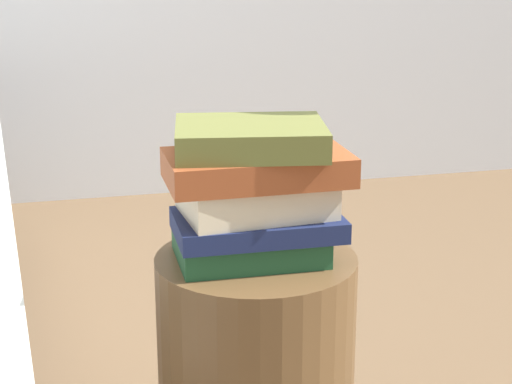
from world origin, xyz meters
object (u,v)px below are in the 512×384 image
object	(u,v)px
book_forest	(250,246)
book_navy	(260,225)
book_cream	(258,196)
book_rust	(258,167)
book_olive	(250,138)

from	to	relation	value
book_forest	book_navy	distance (m)	0.04
book_cream	book_navy	bearing A→B (deg)	-93.13
book_rust	book_cream	bearing A→B (deg)	81.02
book_navy	book_olive	xyz separation A→B (m)	(-0.01, 0.01, 0.14)
book_rust	book_olive	xyz separation A→B (m)	(-0.01, 0.01, 0.04)
book_cream	book_rust	xyz separation A→B (m)	(-0.00, -0.01, 0.05)
book_rust	book_olive	bearing A→B (deg)	137.03
book_cream	book_olive	bearing A→B (deg)	178.54
book_cream	book_rust	distance (m)	0.05
book_forest	book_rust	world-z (taller)	book_rust
book_cream	book_rust	world-z (taller)	book_rust
book_cream	book_olive	distance (m)	0.10
book_navy	book_olive	world-z (taller)	book_olive
book_navy	book_rust	distance (m)	0.09
book_forest	book_navy	xyz separation A→B (m)	(0.01, -0.01, 0.04)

